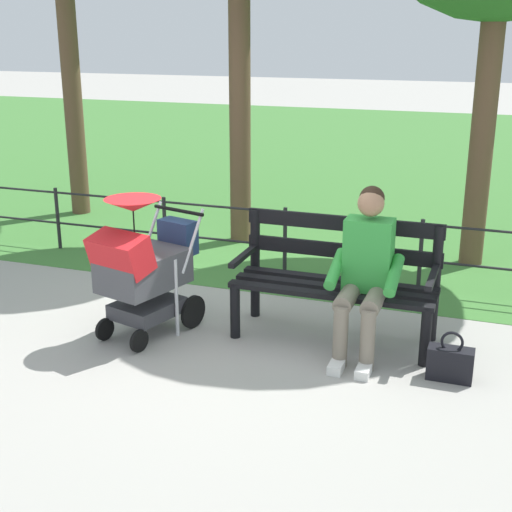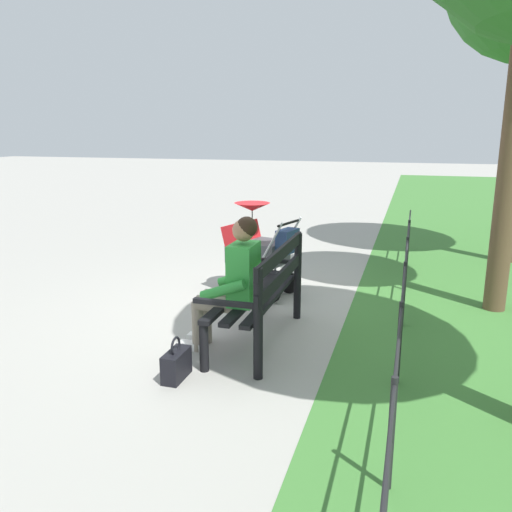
{
  "view_description": "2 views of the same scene",
  "coord_description": "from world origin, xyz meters",
  "px_view_note": "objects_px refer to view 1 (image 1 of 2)",
  "views": [
    {
      "loc": [
        -2.01,
        5.1,
        2.39
      ],
      "look_at": [
        -0.26,
        0.21,
        0.71
      ],
      "focal_mm": 49.69,
      "sensor_mm": 36.0,
      "label": 1
    },
    {
      "loc": [
        -5.37,
        -1.42,
        2.01
      ],
      "look_at": [
        -0.24,
        0.14,
        0.71
      ],
      "focal_mm": 36.37,
      "sensor_mm": 36.0,
      "label": 2
    }
  ],
  "objects_px": {
    "stroller": "(143,265)",
    "person_on_bench": "(365,268)",
    "handbag": "(450,363)",
    "park_bench": "(337,274)"
  },
  "relations": [
    {
      "from": "park_bench",
      "to": "handbag",
      "type": "bearing_deg",
      "value": 153.21
    },
    {
      "from": "park_bench",
      "to": "stroller",
      "type": "bearing_deg",
      "value": 19.16
    },
    {
      "from": "person_on_bench",
      "to": "stroller",
      "type": "height_order",
      "value": "person_on_bench"
    },
    {
      "from": "stroller",
      "to": "handbag",
      "type": "height_order",
      "value": "stroller"
    },
    {
      "from": "park_bench",
      "to": "stroller",
      "type": "relative_size",
      "value": 1.39
    },
    {
      "from": "park_bench",
      "to": "person_on_bench",
      "type": "bearing_deg",
      "value": 139.76
    },
    {
      "from": "stroller",
      "to": "handbag",
      "type": "xyz_separation_m",
      "value": [
        -2.41,
        -0.03,
        -0.47
      ]
    },
    {
      "from": "stroller",
      "to": "person_on_bench",
      "type": "bearing_deg",
      "value": -170.65
    },
    {
      "from": "park_bench",
      "to": "stroller",
      "type": "xyz_separation_m",
      "value": [
        1.46,
        0.51,
        0.07
      ]
    },
    {
      "from": "handbag",
      "to": "person_on_bench",
      "type": "bearing_deg",
      "value": -20.5
    }
  ]
}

